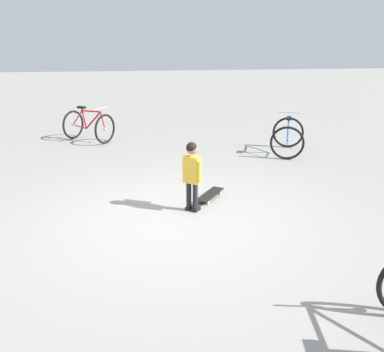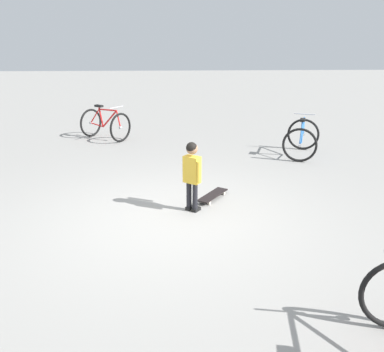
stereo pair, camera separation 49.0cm
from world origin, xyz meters
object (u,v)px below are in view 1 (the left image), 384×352
at_px(bicycle_far, 89,126).
at_px(child_person, 192,169).
at_px(bicycle_near, 288,136).
at_px(skateboard, 210,195).

bearing_deg(bicycle_far, child_person, 22.95).
height_order(child_person, bicycle_near, child_person).
distance_m(child_person, skateboard, 0.84).
bearing_deg(child_person, bicycle_near, 139.67).
height_order(child_person, skateboard, child_person).
xyz_separation_m(bicycle_near, bicycle_far, (-1.69, -4.44, 0.00)).
xyz_separation_m(skateboard, bicycle_far, (-4.15, -2.31, 0.32)).
bearing_deg(bicycle_near, child_person, -40.33).
bearing_deg(skateboard, bicycle_far, -150.89).
distance_m(child_person, bicycle_far, 5.02).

